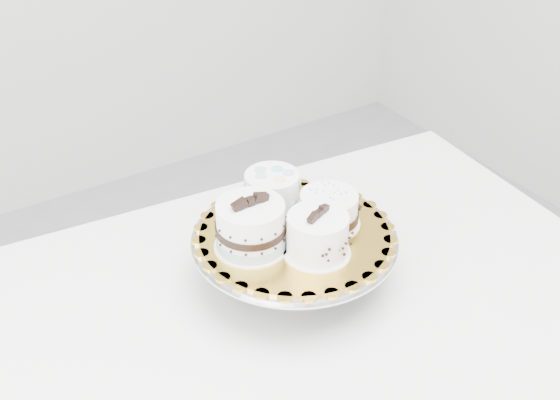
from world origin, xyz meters
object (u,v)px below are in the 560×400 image
table (294,338)px  cake_swirl (317,236)px  cake_board (294,234)px  cake_dots (272,191)px  cake_stand (294,249)px  cake_banded (251,228)px  cake_ribbon (329,210)px

table → cake_swirl: cake_swirl is taller
cake_board → cake_dots: cake_dots is taller
table → cake_swirl: size_ratio=9.64×
table → cake_stand: cake_stand is taller
cake_stand → cake_banded: size_ratio=2.85×
table → cake_stand: 0.16m
table → cake_swirl: bearing=-11.7°
table → cake_stand: size_ratio=3.52×
cake_board → cake_swirl: bearing=-89.6°
cake_swirl → cake_ribbon: cake_swirl is taller
cake_ribbon → table: bearing=-168.5°
cake_board → cake_swirl: (0.00, -0.07, 0.04)m
cake_swirl → cake_ribbon: (0.06, 0.06, -0.01)m
cake_swirl → cake_stand: bearing=68.0°
cake_board → cake_banded: size_ratio=2.62×
table → cake_ribbon: bearing=30.6°
table → cake_banded: cake_banded is taller
cake_stand → cake_banded: bearing=174.3°
cake_stand → cake_swirl: size_ratio=2.74×
cake_swirl → cake_banded: bearing=115.3°
cake_board → table: bearing=-122.0°
cake_banded → cake_board: bearing=-6.7°
cake_stand → cake_banded: cake_banded is taller
cake_swirl → cake_dots: (0.01, 0.15, 0.00)m
table → cake_ribbon: size_ratio=10.29×
cake_ribbon → cake_banded: bearing=160.0°
cake_board → cake_stand: bearing=0.0°
cake_banded → cake_ribbon: 0.15m
cake_swirl → cake_banded: 0.11m
cake_stand → table: bearing=-122.0°
table → cake_swirl: (0.03, -0.01, 0.22)m
table → cake_dots: cake_dots is taller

